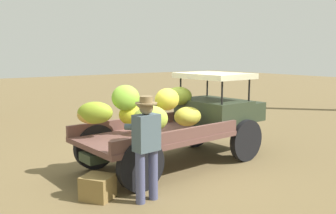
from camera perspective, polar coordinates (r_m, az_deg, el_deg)
ground_plane at (r=7.80m, az=-0.86°, el=-9.07°), size 60.00×60.00×0.00m
truck at (r=7.87m, az=2.64°, el=-1.80°), size 4.53×1.91×1.90m
farmer at (r=5.75m, az=-3.41°, el=-5.51°), size 0.53×0.47×1.69m
wooden_crate at (r=6.17m, az=-10.89°, el=-12.17°), size 0.62×0.63×0.39m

